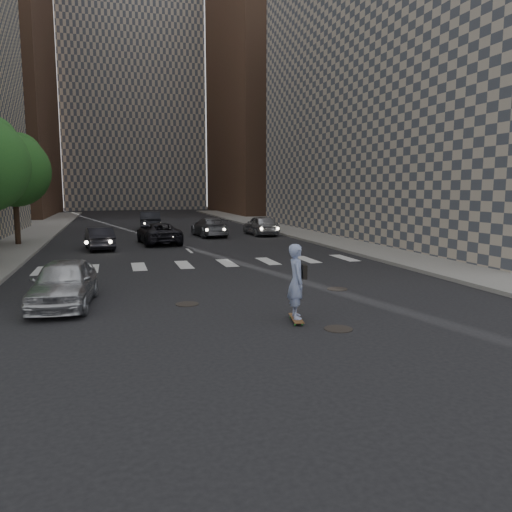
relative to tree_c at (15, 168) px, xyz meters
The scene contains 16 objects.
ground 21.84m from the tree_c, 63.71° to the right, with size 160.00×160.00×0.00m, color black.
sidewalk_right 24.40m from the tree_c, ahead, with size 13.00×80.00×0.15m, color gray.
building_right 28.66m from the tree_c, ahead, with size 15.00×33.00×22.00m.
tower_right 48.29m from the tree_c, 50.60° to the left, with size 18.00×24.00×36.00m, color brown.
tower_center 62.68m from the tree_c, 80.88° to the left, with size 22.00×20.00×48.00m, color #ADA08E.
tree_c is the anchor object (origin of this frame).
manhole_a 24.56m from the tree_c, 63.78° to the right, with size 0.70×0.70×0.02m, color black.
manhole_b 19.97m from the tree_c, 67.43° to the right, with size 0.70×0.70×0.02m, color black.
manhole_c 21.86m from the tree_c, 53.34° to the right, with size 0.70×0.70×0.02m, color black.
skateboarder 23.22m from the tree_c, 64.42° to the right, with size 0.59×1.06×2.04m.
silver_sedan 18.03m from the tree_c, 77.01° to the right, with size 1.64×4.07×1.39m, color #B9BBC0.
traffic_car_a 6.89m from the tree_c, 33.71° to the right, with size 1.35×3.86×1.27m, color black.
traffic_car_b 13.08m from the tree_c, 13.28° to the left, with size 1.91×4.71×1.37m, color slate.
traffic_car_c 9.15m from the tree_c, ahead, with size 2.21×4.78×1.33m, color black.
traffic_car_d 16.66m from the tree_c, ahead, with size 1.73×4.29×1.46m, color #AFB1B6.
traffic_car_e 13.76m from the tree_c, 50.07° to the left, with size 1.62×4.65×1.53m, color black.
Camera 1 is at (-4.07, -13.40, 3.45)m, focal length 35.00 mm.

